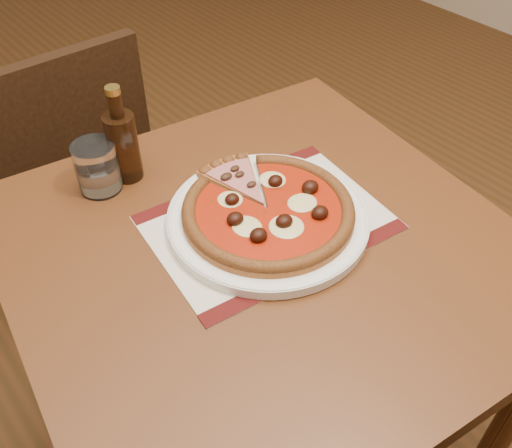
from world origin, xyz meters
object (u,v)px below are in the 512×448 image
(plate, at_px, (268,218))
(bottle, at_px, (123,144))
(table, at_px, (263,284))
(pizza, at_px, (268,210))
(water_glass, at_px, (97,167))
(chair_far, at_px, (68,167))

(plate, distance_m, bottle, 0.30)
(table, height_order, bottle, bottle)
(pizza, xyz_separation_m, water_glass, (-0.17, 0.27, 0.02))
(water_glass, height_order, bottle, bottle)
(chair_far, relative_size, plate, 2.45)
(pizza, bearing_deg, water_glass, 123.13)
(table, height_order, water_glass, water_glass)
(plate, bearing_deg, chair_far, 96.52)
(chair_far, bearing_deg, plate, 96.94)
(pizza, height_order, water_glass, water_glass)
(plate, bearing_deg, pizza, -97.18)
(pizza, relative_size, water_glass, 3.11)
(table, relative_size, pizza, 3.10)
(table, relative_size, chair_far, 1.07)
(chair_far, bearing_deg, table, 93.83)
(pizza, xyz_separation_m, bottle, (-0.12, 0.27, 0.04))
(bottle, bearing_deg, pizza, -66.09)
(plate, bearing_deg, water_glass, 123.18)
(chair_far, relative_size, pizza, 2.89)
(water_glass, relative_size, bottle, 0.50)
(table, height_order, chair_far, chair_far)
(table, distance_m, plate, 0.12)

